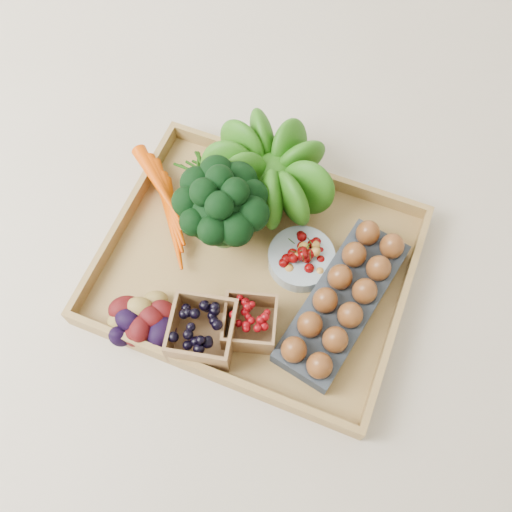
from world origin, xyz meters
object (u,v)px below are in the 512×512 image
at_px(tray, 256,268).
at_px(cherry_bowl, 301,259).
at_px(broccoli, 222,219).
at_px(egg_carton, 342,302).

distance_m(tray, cherry_bowl, 0.09).
relative_size(broccoli, cherry_bowl, 1.39).
height_order(tray, cherry_bowl, cherry_bowl).
xyz_separation_m(broccoli, egg_carton, (0.25, -0.05, -0.05)).
height_order(cherry_bowl, egg_carton, egg_carton).
xyz_separation_m(cherry_bowl, egg_carton, (0.10, -0.05, 0.00)).
relative_size(tray, broccoli, 3.21).
bearing_deg(cherry_bowl, broccoli, -179.27).
relative_size(tray, egg_carton, 1.76).
height_order(broccoli, cherry_bowl, broccoli).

